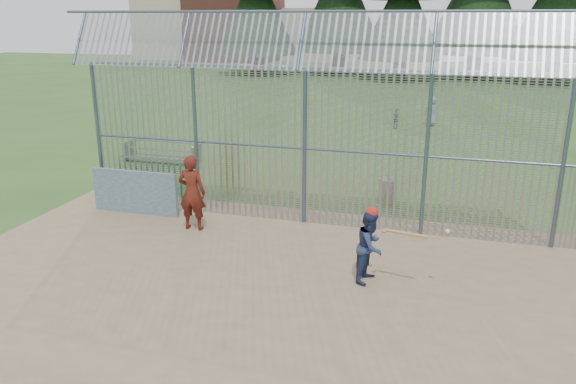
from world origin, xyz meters
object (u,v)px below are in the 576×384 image
(dugout_wall, at_px, (135,192))
(bleacher, at_px, (163,151))
(onlooker, at_px, (192,193))
(batter, at_px, (370,246))
(trash_can, at_px, (388,191))

(dugout_wall, relative_size, bleacher, 0.83)
(dugout_wall, height_order, onlooker, onlooker)
(onlooker, bearing_deg, batter, 157.90)
(onlooker, distance_m, bleacher, 7.37)
(trash_can, bearing_deg, dugout_wall, -156.93)
(batter, bearing_deg, dugout_wall, 84.65)
(batter, height_order, trash_can, batter)
(trash_can, bearing_deg, bleacher, 162.97)
(dugout_wall, bearing_deg, onlooker, -18.00)
(onlooker, xyz_separation_m, bleacher, (-4.13, 6.08, -0.58))
(batter, relative_size, bleacher, 0.50)
(trash_can, relative_size, bleacher, 0.27)
(dugout_wall, distance_m, onlooker, 2.16)
(bleacher, bearing_deg, batter, -41.15)
(batter, bearing_deg, bleacher, 62.39)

